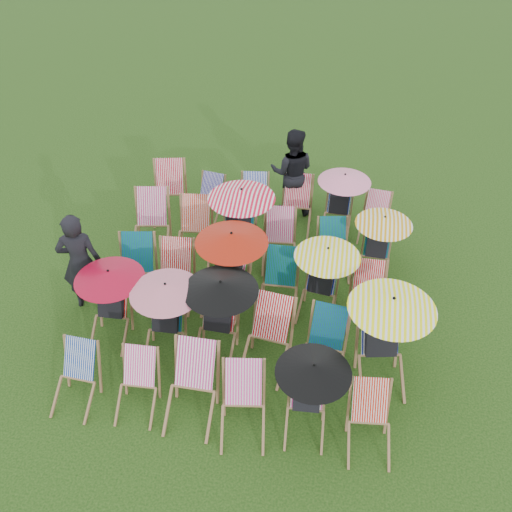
% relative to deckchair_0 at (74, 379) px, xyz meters
% --- Properties ---
extents(ground, '(100.00, 100.00, 0.00)m').
position_rel_deckchair_0_xyz_m(ground, '(2.08, 2.25, -0.43)').
color(ground, black).
rests_on(ground, ground).
extents(deckchair_0, '(0.61, 0.82, 0.86)m').
position_rel_deckchair_0_xyz_m(deckchair_0, '(0.00, 0.00, 0.00)').
color(deckchair_0, olive).
rests_on(deckchair_0, ground).
extents(deckchair_1, '(0.58, 0.79, 0.84)m').
position_rel_deckchair_0_xyz_m(deckchair_1, '(0.88, 0.03, -0.01)').
color(deckchair_1, olive).
rests_on(deckchair_1, ground).
extents(deckchair_2, '(0.69, 0.95, 1.02)m').
position_rel_deckchair_0_xyz_m(deckchair_2, '(1.65, 0.06, 0.08)').
color(deckchair_2, olive).
rests_on(deckchair_2, ground).
extents(deckchair_3, '(0.73, 0.93, 0.93)m').
position_rel_deckchair_0_xyz_m(deckchair_3, '(2.39, -0.07, 0.04)').
color(deckchair_3, olive).
rests_on(deckchair_3, ground).
extents(deckchair_4, '(0.99, 1.04, 1.17)m').
position_rel_deckchair_0_xyz_m(deckchair_4, '(3.22, 0.10, 0.19)').
color(deckchair_4, olive).
rests_on(deckchair_4, ground).
extents(deckchair_5, '(0.66, 0.86, 0.88)m').
position_rel_deckchair_0_xyz_m(deckchair_5, '(4.04, -0.04, 0.01)').
color(deckchair_5, olive).
rests_on(deckchair_5, ground).
extents(deckchair_6, '(1.05, 1.09, 1.24)m').
position_rel_deckchair_0_xyz_m(deckchair_6, '(0.07, 1.28, 0.23)').
color(deckchair_6, olive).
rests_on(deckchair_6, ground).
extents(deckchair_7, '(1.06, 1.11, 1.26)m').
position_rel_deckchair_0_xyz_m(deckchair_7, '(0.98, 1.13, 0.23)').
color(deckchair_7, olive).
rests_on(deckchair_7, ground).
extents(deckchair_8, '(1.10, 1.15, 1.31)m').
position_rel_deckchair_0_xyz_m(deckchair_8, '(1.76, 1.26, 0.26)').
color(deckchair_8, olive).
rests_on(deckchair_8, ground).
extents(deckchair_9, '(0.80, 1.02, 1.02)m').
position_rel_deckchair_0_xyz_m(deckchair_9, '(2.53, 1.10, 0.08)').
color(deckchair_9, olive).
rests_on(deckchair_9, ground).
extents(deckchair_10, '(0.74, 0.95, 0.95)m').
position_rel_deckchair_0_xyz_m(deckchair_10, '(3.36, 1.11, 0.05)').
color(deckchair_10, olive).
rests_on(deckchair_10, ground).
extents(deckchair_11, '(1.22, 1.33, 1.45)m').
position_rel_deckchair_0_xyz_m(deckchair_11, '(4.19, 1.15, 0.34)').
color(deckchair_11, olive).
rests_on(deckchair_11, ground).
extents(deckchair_12, '(0.80, 1.01, 1.00)m').
position_rel_deckchair_0_xyz_m(deckchair_12, '(0.15, 2.22, 0.07)').
color(deckchair_12, olive).
rests_on(deckchair_12, ground).
extents(deckchair_13, '(0.70, 0.94, 0.97)m').
position_rel_deckchair_0_xyz_m(deckchair_13, '(0.80, 2.23, 0.06)').
color(deckchair_13, olive).
rests_on(deckchair_13, ground).
extents(deckchair_14, '(1.16, 1.23, 1.38)m').
position_rel_deckchair_0_xyz_m(deckchair_14, '(1.70, 2.30, 0.30)').
color(deckchair_14, olive).
rests_on(deckchair_14, ground).
extents(deckchair_15, '(0.65, 0.89, 0.96)m').
position_rel_deckchair_0_xyz_m(deckchair_15, '(2.54, 2.32, 0.05)').
color(deckchair_15, olive).
rests_on(deckchair_15, ground).
extents(deckchair_16, '(1.04, 1.11, 1.24)m').
position_rel_deckchair_0_xyz_m(deckchair_16, '(3.21, 2.36, 0.22)').
color(deckchair_16, olive).
rests_on(deckchair_16, ground).
extents(deckchair_17, '(0.61, 0.85, 0.91)m').
position_rel_deckchair_0_xyz_m(deckchair_17, '(3.96, 2.29, 0.02)').
color(deckchair_17, olive).
rests_on(deckchair_17, ground).
extents(deckchair_18, '(0.83, 1.04, 1.03)m').
position_rel_deckchair_0_xyz_m(deckchair_18, '(-0.01, 3.52, 0.09)').
color(deckchair_18, olive).
rests_on(deckchair_18, ground).
extents(deckchair_19, '(0.74, 0.96, 0.98)m').
position_rel_deckchair_0_xyz_m(deckchair_19, '(0.82, 3.50, 0.06)').
color(deckchair_19, olive).
rests_on(deckchair_19, ground).
extents(deckchair_20, '(1.18, 1.23, 1.40)m').
position_rel_deckchair_0_xyz_m(deckchair_20, '(1.64, 3.49, 0.31)').
color(deckchair_20, olive).
rests_on(deckchair_20, ground).
extents(deckchair_21, '(0.71, 0.92, 0.94)m').
position_rel_deckchair_0_xyz_m(deckchair_21, '(2.39, 3.46, 0.04)').
color(deckchair_21, olive).
rests_on(deckchair_21, ground).
extents(deckchair_22, '(0.72, 0.91, 0.89)m').
position_rel_deckchair_0_xyz_m(deckchair_22, '(3.35, 3.40, 0.01)').
color(deckchair_22, olive).
rests_on(deckchair_22, ground).
extents(deckchair_23, '(0.97, 1.02, 1.15)m').
position_rel_deckchair_0_xyz_m(deckchair_23, '(4.10, 3.46, 0.18)').
color(deckchair_23, olive).
rests_on(deckchair_23, ground).
extents(deckchair_24, '(0.85, 1.06, 1.03)m').
position_rel_deckchair_0_xyz_m(deckchair_24, '(0.04, 4.57, 0.09)').
color(deckchair_24, olive).
rests_on(deckchair_24, ground).
extents(deckchair_25, '(0.66, 0.83, 0.82)m').
position_rel_deckchair_0_xyz_m(deckchair_25, '(0.80, 4.60, -0.02)').
color(deckchair_25, olive).
rests_on(deckchair_25, ground).
extents(deckchair_26, '(0.69, 0.89, 0.90)m').
position_rel_deckchair_0_xyz_m(deckchair_26, '(1.73, 4.63, 0.02)').
color(deckchair_26, olive).
rests_on(deckchair_26, ground).
extents(deckchair_27, '(0.64, 0.89, 0.95)m').
position_rel_deckchair_0_xyz_m(deckchair_27, '(2.55, 4.59, 0.05)').
color(deckchair_27, olive).
rests_on(deckchair_27, ground).
extents(deckchair_28, '(0.99, 1.04, 1.18)m').
position_rel_deckchair_0_xyz_m(deckchair_28, '(3.38, 4.65, 0.19)').
color(deckchair_28, olive).
rests_on(deckchair_28, ground).
extents(deckchair_29, '(0.63, 0.81, 0.81)m').
position_rel_deckchair_0_xyz_m(deckchair_29, '(4.07, 4.54, -0.02)').
color(deckchair_29, olive).
rests_on(deckchair_29, ground).
extents(person_left, '(0.76, 0.62, 1.81)m').
position_rel_deckchair_0_xyz_m(person_left, '(-0.60, 1.86, 0.48)').
color(person_left, black).
rests_on(person_left, ground).
extents(person_rear, '(0.90, 0.71, 1.80)m').
position_rel_deckchair_0_xyz_m(person_rear, '(2.40, 5.13, 0.47)').
color(person_rear, black).
rests_on(person_rear, ground).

